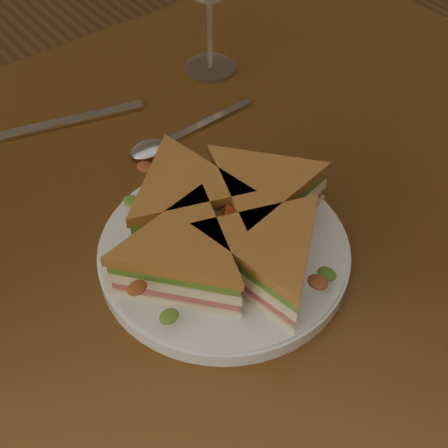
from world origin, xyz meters
The scene contains 6 objects.
table centered at (0.00, 0.00, 0.65)m, with size 1.20×0.80×0.75m.
plate centered at (0.03, -0.07, 0.76)m, with size 0.26×0.26×0.02m, color white.
sandwich_wedges centered at (0.03, -0.07, 0.79)m, with size 0.28×0.28×0.06m.
crisps_mound centered at (0.03, -0.07, 0.79)m, with size 0.09×0.09×0.05m, color #AF4716, non-canonical shape.
spoon centered at (0.08, 0.12, 0.75)m, with size 0.18×0.03×0.01m.
knife centered at (-0.01, 0.23, 0.75)m, with size 0.21×0.07×0.00m.
Camera 1 is at (-0.23, -0.40, 1.24)m, focal length 50.00 mm.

